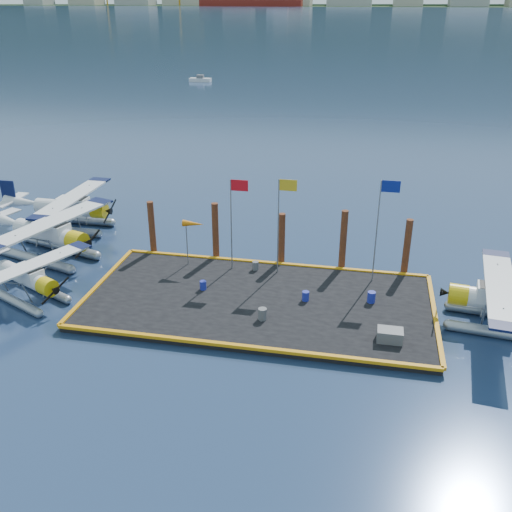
{
  "coord_description": "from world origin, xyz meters",
  "views": [
    {
      "loc": [
        5.6,
        -28.73,
        16.69
      ],
      "look_at": [
        -0.55,
        2.0,
        2.24
      ],
      "focal_mm": 40.0,
      "sensor_mm": 36.0,
      "label": 1
    }
  ],
  "objects_px": {
    "flagpole_yellow": "(282,212)",
    "flagpole_red": "(234,211)",
    "piling_1": "(215,233)",
    "windsock": "(193,225)",
    "piling_4": "(407,249)",
    "seaplane_d": "(505,304)",
    "piling_3": "(343,242)",
    "drum_3": "(262,314)",
    "drum_5": "(255,266)",
    "drum_2": "(306,296)",
    "seaplane_a": "(26,279)",
    "drum_0": "(203,285)",
    "drum_4": "(371,297)",
    "piling_2": "(282,241)",
    "seaplane_c": "(69,210)",
    "crate": "(390,335)",
    "piling_0": "(152,229)",
    "seaplane_b": "(49,236)",
    "flagpole_blue": "(381,216)"
  },
  "relations": [
    {
      "from": "flagpole_blue",
      "to": "piling_4",
      "type": "distance_m",
      "value": 3.61
    },
    {
      "from": "drum_0",
      "to": "drum_4",
      "type": "height_order",
      "value": "drum_4"
    },
    {
      "from": "crate",
      "to": "windsock",
      "type": "height_order",
      "value": "windsock"
    },
    {
      "from": "piling_1",
      "to": "piling_4",
      "type": "height_order",
      "value": "piling_1"
    },
    {
      "from": "crate",
      "to": "piling_2",
      "type": "bearing_deg",
      "value": 129.79
    },
    {
      "from": "windsock",
      "to": "piling_4",
      "type": "height_order",
      "value": "piling_4"
    },
    {
      "from": "flagpole_red",
      "to": "flagpole_yellow",
      "type": "bearing_deg",
      "value": 0.0
    },
    {
      "from": "piling_2",
      "to": "piling_3",
      "type": "bearing_deg",
      "value": 0.0
    },
    {
      "from": "flagpole_blue",
      "to": "windsock",
      "type": "distance_m",
      "value": 11.81
    },
    {
      "from": "seaplane_c",
      "to": "drum_3",
      "type": "distance_m",
      "value": 20.53
    },
    {
      "from": "flagpole_blue",
      "to": "piling_0",
      "type": "bearing_deg",
      "value": 173.99
    },
    {
      "from": "seaplane_c",
      "to": "flagpole_red",
      "type": "bearing_deg",
      "value": 71.39
    },
    {
      "from": "seaplane_d",
      "to": "drum_3",
      "type": "height_order",
      "value": "seaplane_d"
    },
    {
      "from": "seaplane_c",
      "to": "piling_2",
      "type": "height_order",
      "value": "piling_2"
    },
    {
      "from": "drum_0",
      "to": "drum_5",
      "type": "relative_size",
      "value": 0.97
    },
    {
      "from": "seaplane_c",
      "to": "seaplane_b",
      "type": "bearing_deg",
      "value": 14.74
    },
    {
      "from": "drum_5",
      "to": "piling_2",
      "type": "xyz_separation_m",
      "value": [
        1.45,
        1.55,
        1.22
      ]
    },
    {
      "from": "drum_3",
      "to": "flagpole_red",
      "type": "height_order",
      "value": "flagpole_red"
    },
    {
      "from": "drum_5",
      "to": "piling_2",
      "type": "bearing_deg",
      "value": 47.04
    },
    {
      "from": "drum_0",
      "to": "piling_0",
      "type": "xyz_separation_m",
      "value": [
        -4.97,
        4.83,
        1.33
      ]
    },
    {
      "from": "drum_4",
      "to": "crate",
      "type": "bearing_deg",
      "value": -75.77
    },
    {
      "from": "drum_5",
      "to": "flagpole_red",
      "type": "xyz_separation_m",
      "value": [
        -1.35,
        -0.05,
        3.71
      ]
    },
    {
      "from": "piling_0",
      "to": "piling_2",
      "type": "distance_m",
      "value": 9.0
    },
    {
      "from": "seaplane_a",
      "to": "crate",
      "type": "distance_m",
      "value": 21.2
    },
    {
      "from": "seaplane_d",
      "to": "piling_2",
      "type": "bearing_deg",
      "value": 74.98
    },
    {
      "from": "seaplane_d",
      "to": "windsock",
      "type": "relative_size",
      "value": 3.1
    },
    {
      "from": "flagpole_yellow",
      "to": "piling_0",
      "type": "relative_size",
      "value": 1.55
    },
    {
      "from": "seaplane_b",
      "to": "drum_4",
      "type": "bearing_deg",
      "value": 100.05
    },
    {
      "from": "drum_5",
      "to": "flagpole_blue",
      "type": "bearing_deg",
      "value": -0.34
    },
    {
      "from": "seaplane_a",
      "to": "piling_4",
      "type": "distance_m",
      "value": 23.37
    },
    {
      "from": "seaplane_a",
      "to": "seaplane_d",
      "type": "distance_m",
      "value": 27.27
    },
    {
      "from": "piling_2",
      "to": "drum_4",
      "type": "bearing_deg",
      "value": -36.6
    },
    {
      "from": "seaplane_d",
      "to": "piling_3",
      "type": "height_order",
      "value": "piling_3"
    },
    {
      "from": "flagpole_yellow",
      "to": "piling_4",
      "type": "distance_m",
      "value": 8.35
    },
    {
      "from": "drum_3",
      "to": "piling_2",
      "type": "distance_m",
      "value": 7.66
    },
    {
      "from": "seaplane_a",
      "to": "flagpole_yellow",
      "type": "relative_size",
      "value": 1.32
    },
    {
      "from": "drum_5",
      "to": "seaplane_c",
      "type": "bearing_deg",
      "value": 162.01
    },
    {
      "from": "drum_3",
      "to": "seaplane_c",
      "type": "bearing_deg",
      "value": 147.24
    },
    {
      "from": "seaplane_d",
      "to": "piling_0",
      "type": "distance_m",
      "value": 22.61
    },
    {
      "from": "windsock",
      "to": "drum_3",
      "type": "bearing_deg",
      "value": -46.47
    },
    {
      "from": "seaplane_c",
      "to": "piling_0",
      "type": "bearing_deg",
      "value": 67.58
    },
    {
      "from": "drum_5",
      "to": "drum_2",
      "type": "bearing_deg",
      "value": -43.13
    },
    {
      "from": "flagpole_red",
      "to": "piling_1",
      "type": "xyz_separation_m",
      "value": [
        -1.71,
        1.6,
        -2.3
      ]
    },
    {
      "from": "piling_3",
      "to": "piling_4",
      "type": "xyz_separation_m",
      "value": [
        4.0,
        0.0,
        -0.15
      ]
    },
    {
      "from": "flagpole_yellow",
      "to": "flagpole_red",
      "type": "bearing_deg",
      "value": 180.0
    },
    {
      "from": "windsock",
      "to": "crate",
      "type": "bearing_deg",
      "value": -28.47
    },
    {
      "from": "seaplane_c",
      "to": "drum_2",
      "type": "distance_m",
      "value": 21.14
    },
    {
      "from": "drum_2",
      "to": "seaplane_a",
      "type": "bearing_deg",
      "value": -171.96
    },
    {
      "from": "windsock",
      "to": "flagpole_red",
      "type": "bearing_deg",
      "value": 0.0
    },
    {
      "from": "seaplane_d",
      "to": "piling_4",
      "type": "distance_m",
      "value": 7.24
    }
  ]
}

